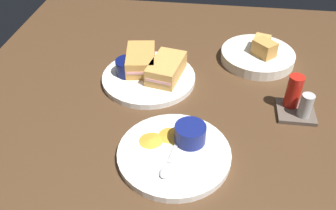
# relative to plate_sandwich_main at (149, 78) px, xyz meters

# --- Properties ---
(ground_plane) EXTENTS (1.10, 1.10, 0.03)m
(ground_plane) POSITION_rel_plate_sandwich_main_xyz_m (0.03, 0.06, -0.02)
(ground_plane) COLOR #4C331E
(plate_sandwich_main) EXTENTS (0.25, 0.25, 0.02)m
(plate_sandwich_main) POSITION_rel_plate_sandwich_main_xyz_m (0.00, 0.00, 0.00)
(plate_sandwich_main) COLOR white
(plate_sandwich_main) RESTS_ON ground_plane
(sandwich_half_near) EXTENTS (0.14, 0.10, 0.05)m
(sandwich_half_near) POSITION_rel_plate_sandwich_main_xyz_m (-0.01, 0.05, 0.03)
(sandwich_half_near) COLOR tan
(sandwich_half_near) RESTS_ON plate_sandwich_main
(sandwich_half_far) EXTENTS (0.14, 0.09, 0.05)m
(sandwich_half_far) POSITION_rel_plate_sandwich_main_xyz_m (-0.04, -0.03, 0.03)
(sandwich_half_far) COLOR #C68C42
(sandwich_half_far) RESTS_ON plate_sandwich_main
(ramekin_dark_sauce) EXTENTS (0.07, 0.07, 0.04)m
(ramekin_dark_sauce) POSITION_rel_plate_sandwich_main_xyz_m (-0.00, -0.06, 0.03)
(ramekin_dark_sauce) COLOR #0C144C
(ramekin_dark_sauce) RESTS_ON plate_sandwich_main
(spoon_by_dark_ramekin) EXTENTS (0.05, 0.10, 0.01)m
(spoon_by_dark_ramekin) POSITION_rel_plate_sandwich_main_xyz_m (0.02, -0.01, 0.01)
(spoon_by_dark_ramekin) COLOR silver
(spoon_by_dark_ramekin) RESTS_ON plate_sandwich_main
(plate_chips_companion) EXTENTS (0.24, 0.24, 0.02)m
(plate_chips_companion) POSITION_rel_plate_sandwich_main_xyz_m (0.27, 0.10, 0.00)
(plate_chips_companion) COLOR white
(plate_chips_companion) RESTS_ON ground_plane
(ramekin_light_gravy) EXTENTS (0.07, 0.07, 0.04)m
(ramekin_light_gravy) POSITION_rel_plate_sandwich_main_xyz_m (0.23, 0.13, 0.03)
(ramekin_light_gravy) COLOR navy
(ramekin_light_gravy) RESTS_ON plate_chips_companion
(spoon_by_gravy_ramekin) EXTENTS (0.10, 0.03, 0.01)m
(spoon_by_gravy_ramekin) POSITION_rel_plate_sandwich_main_xyz_m (0.32, 0.09, 0.01)
(spoon_by_gravy_ramekin) COLOR silver
(spoon_by_gravy_ramekin) RESTS_ON plate_chips_companion
(plantain_chip_scatter) EXTENTS (0.09, 0.13, 0.01)m
(plantain_chip_scatter) POSITION_rel_plate_sandwich_main_xyz_m (0.23, 0.08, 0.01)
(plantain_chip_scatter) COLOR gold
(plantain_chip_scatter) RESTS_ON plate_chips_companion
(bread_basket_rear) EXTENTS (0.21, 0.21, 0.07)m
(bread_basket_rear) POSITION_rel_plate_sandwich_main_xyz_m (-0.14, 0.30, 0.01)
(bread_basket_rear) COLOR silver
(bread_basket_rear) RESTS_ON ground_plane
(condiment_caddy) EXTENTS (0.09, 0.09, 0.10)m
(condiment_caddy) POSITION_rel_plate_sandwich_main_xyz_m (0.08, 0.38, 0.03)
(condiment_caddy) COLOR brown
(condiment_caddy) RESTS_ON ground_plane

